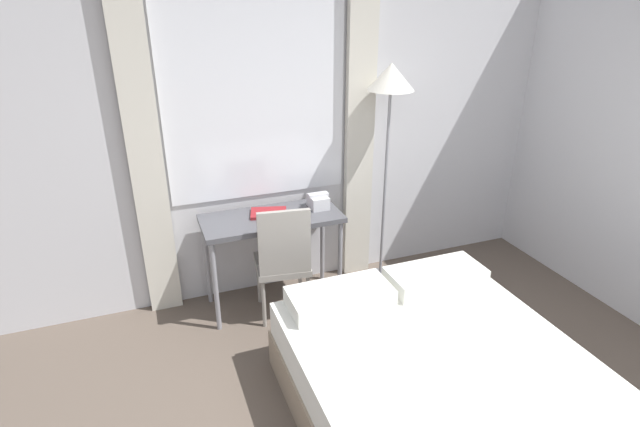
{
  "coord_description": "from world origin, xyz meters",
  "views": [
    {
      "loc": [
        -1.36,
        -1.02,
        2.35
      ],
      "look_at": [
        -0.23,
        1.97,
        0.93
      ],
      "focal_mm": 28.0,
      "sensor_mm": 36.0,
      "label": 1
    }
  ],
  "objects": [
    {
      "name": "wall_back_with_window",
      "position": [
        -0.06,
        2.68,
        1.35
      ],
      "size": [
        5.12,
        0.13,
        2.7
      ],
      "color": "silver",
      "rests_on": "ground_plane"
    },
    {
      "name": "desk",
      "position": [
        -0.48,
        2.37,
        0.7
      ],
      "size": [
        1.07,
        0.48,
        0.78
      ],
      "color": "#4C4C51",
      "rests_on": "ground_plane"
    },
    {
      "name": "standing_lamp",
      "position": [
        0.51,
        2.4,
        1.63
      ],
      "size": [
        0.36,
        0.36,
        1.87
      ],
      "color": "#4C4C51",
      "rests_on": "ground_plane"
    },
    {
      "name": "bed",
      "position": [
        0.07,
        0.73,
        0.25
      ],
      "size": [
        1.59,
        1.93,
        0.61
      ],
      "color": "gray",
      "rests_on": "ground_plane"
    },
    {
      "name": "book",
      "position": [
        -0.49,
        2.41,
        0.79
      ],
      "size": [
        0.32,
        0.27,
        0.02
      ],
      "rotation": [
        0.0,
        0.0,
        -0.27
      ],
      "color": "maroon",
      "rests_on": "desk"
    },
    {
      "name": "desk_chair",
      "position": [
        -0.46,
        2.15,
        0.52
      ],
      "size": [
        0.45,
        0.45,
        0.95
      ],
      "rotation": [
        0.0,
        0.0,
        -0.14
      ],
      "color": "gray",
      "rests_on": "ground_plane"
    },
    {
      "name": "telephone",
      "position": [
        -0.09,
        2.4,
        0.83
      ],
      "size": [
        0.16,
        0.17,
        0.12
      ],
      "color": "silver",
      "rests_on": "desk"
    }
  ]
}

